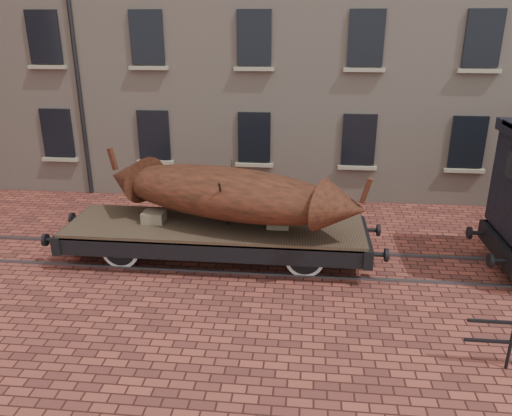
# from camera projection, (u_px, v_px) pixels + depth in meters

# --- Properties ---
(ground) EXTENTS (90.00, 90.00, 0.00)m
(ground) POSITION_uv_depth(u_px,v_px,m) (330.00, 265.00, 12.81)
(ground) COLOR #542822
(rail_track) EXTENTS (30.00, 1.52, 0.06)m
(rail_track) POSITION_uv_depth(u_px,v_px,m) (330.00, 264.00, 12.80)
(rail_track) COLOR #59595E
(rail_track) RESTS_ON ground
(flatcar_wagon) EXTENTS (8.51, 2.31, 1.28)m
(flatcar_wagon) POSITION_uv_depth(u_px,v_px,m) (216.00, 231.00, 12.82)
(flatcar_wagon) COLOR #4B3F2C
(flatcar_wagon) RESTS_ON ground
(iron_boat) EXTENTS (7.03, 3.72, 1.68)m
(iron_boat) POSITION_uv_depth(u_px,v_px,m) (227.00, 193.00, 12.42)
(iron_boat) COLOR #602A19
(iron_boat) RESTS_ON flatcar_wagon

